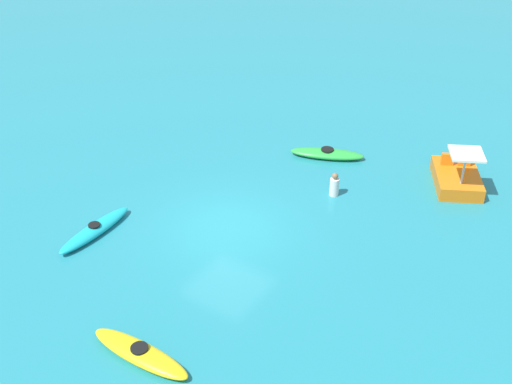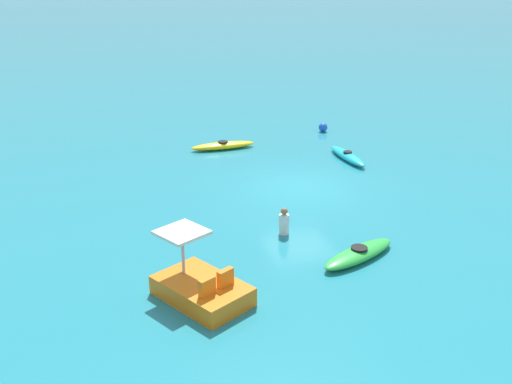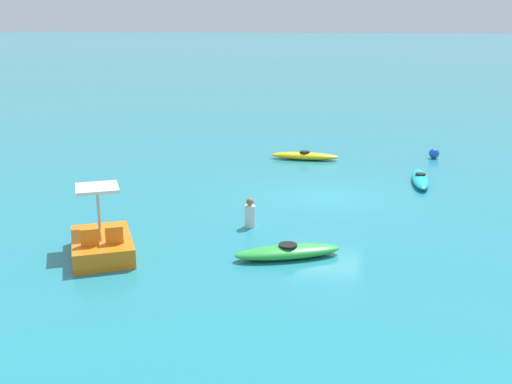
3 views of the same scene
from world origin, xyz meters
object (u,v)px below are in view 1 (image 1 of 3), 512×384
object	(u,v)px
kayak_yellow	(140,353)
pedal_boat_orange	(457,177)
kayak_cyan	(95,230)
kayak_green	(327,154)
person_near_shore	(334,186)

from	to	relation	value
kayak_yellow	pedal_boat_orange	xyz separation A→B (m)	(-12.44, 3.61, 0.17)
kayak_cyan	kayak_green	size ratio (longest dim) A/B	1.05
kayak_yellow	person_near_shore	bearing A→B (deg)	177.92
kayak_yellow	pedal_boat_orange	bearing A→B (deg)	163.81
kayak_yellow	pedal_boat_orange	world-z (taller)	pedal_boat_orange
kayak_yellow	person_near_shore	distance (m)	9.40
person_near_shore	kayak_green	bearing A→B (deg)	-145.83
kayak_cyan	kayak_green	xyz separation A→B (m)	(-8.52, 3.65, 0.00)
person_near_shore	kayak_yellow	bearing A→B (deg)	-2.08
kayak_cyan	kayak_yellow	bearing A→B (deg)	57.32
kayak_green	pedal_boat_orange	world-z (taller)	pedal_boat_orange
kayak_green	person_near_shore	world-z (taller)	person_near_shore
kayak_cyan	kayak_green	bearing A→B (deg)	156.81
kayak_cyan	kayak_yellow	world-z (taller)	same
kayak_yellow	kayak_green	size ratio (longest dim) A/B	1.04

